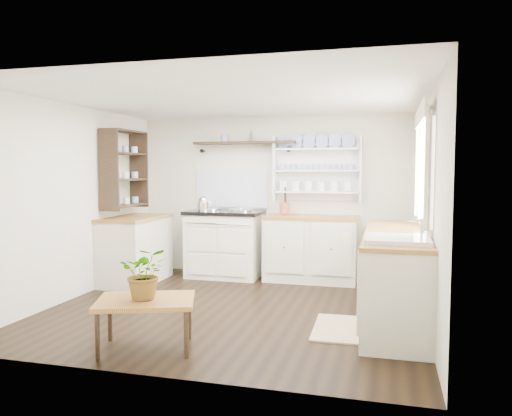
% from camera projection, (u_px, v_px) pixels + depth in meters
% --- Properties ---
extents(floor, '(4.00, 3.80, 0.01)m').
position_uv_depth(floor, '(235.00, 308.00, 5.52)').
color(floor, black).
rests_on(floor, ground).
extents(wall_back, '(4.00, 0.02, 2.30)m').
position_uv_depth(wall_back, '(273.00, 196.00, 7.26)').
color(wall_back, beige).
rests_on(wall_back, ground).
extents(wall_right, '(0.02, 3.80, 2.30)m').
position_uv_depth(wall_right, '(428.00, 208.00, 4.92)').
color(wall_right, beige).
rests_on(wall_right, ground).
extents(wall_left, '(0.02, 3.80, 2.30)m').
position_uv_depth(wall_left, '(75.00, 202.00, 5.94)').
color(wall_left, beige).
rests_on(wall_left, ground).
extents(ceiling, '(4.00, 3.80, 0.01)m').
position_uv_depth(ceiling, '(235.00, 98.00, 5.34)').
color(ceiling, white).
rests_on(ceiling, wall_back).
extents(window, '(0.08, 1.55, 1.22)m').
position_uv_depth(window, '(423.00, 166.00, 5.05)').
color(window, white).
rests_on(window, wall_right).
extents(aga_cooker, '(1.06, 0.74, 0.98)m').
position_uv_depth(aga_cooker, '(225.00, 243.00, 7.16)').
color(aga_cooker, white).
rests_on(aga_cooker, floor).
extents(back_cabinets, '(1.27, 0.63, 0.90)m').
position_uv_depth(back_cabinets, '(311.00, 248.00, 6.87)').
color(back_cabinets, silver).
rests_on(back_cabinets, floor).
extents(right_cabinets, '(0.62, 2.43, 0.90)m').
position_uv_depth(right_cabinets, '(395.00, 274.00, 5.15)').
color(right_cabinets, silver).
rests_on(right_cabinets, floor).
extents(belfast_sink, '(0.55, 0.60, 0.45)m').
position_uv_depth(belfast_sink, '(397.00, 253.00, 4.40)').
color(belfast_sink, white).
rests_on(belfast_sink, right_cabinets).
extents(left_cabinets, '(0.62, 1.13, 0.90)m').
position_uv_depth(left_cabinets, '(135.00, 249.00, 6.78)').
color(left_cabinets, silver).
rests_on(left_cabinets, floor).
extents(plate_rack, '(1.20, 0.22, 0.90)m').
position_uv_depth(plate_rack, '(318.00, 168.00, 7.03)').
color(plate_rack, white).
rests_on(plate_rack, wall_back).
extents(high_shelf, '(1.50, 0.29, 0.16)m').
position_uv_depth(high_shelf, '(245.00, 144.00, 7.19)').
color(high_shelf, black).
rests_on(high_shelf, wall_back).
extents(left_shelving, '(0.28, 0.80, 1.05)m').
position_uv_depth(left_shelving, '(125.00, 168.00, 6.74)').
color(left_shelving, black).
rests_on(left_shelving, wall_left).
extents(kettle, '(0.18, 0.18, 0.22)m').
position_uv_depth(kettle, '(203.00, 204.00, 7.07)').
color(kettle, silver).
rests_on(kettle, aga_cooker).
extents(utensil_crock, '(0.13, 0.13, 0.16)m').
position_uv_depth(utensil_crock, '(285.00, 208.00, 7.01)').
color(utensil_crock, '#A4553C').
rests_on(utensil_crock, back_cabinets).
extents(center_table, '(0.95, 0.81, 0.44)m').
position_uv_depth(center_table, '(146.00, 304.00, 4.23)').
color(center_table, brown).
rests_on(center_table, floor).
extents(potted_plant, '(0.51, 0.48, 0.44)m').
position_uv_depth(potted_plant, '(145.00, 273.00, 4.21)').
color(potted_plant, '#3F7233').
rests_on(potted_plant, center_table).
extents(floor_rug, '(0.57, 0.86, 0.02)m').
position_uv_depth(floor_rug, '(343.00, 328.00, 4.79)').
color(floor_rug, '#A0835D').
rests_on(floor_rug, floor).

